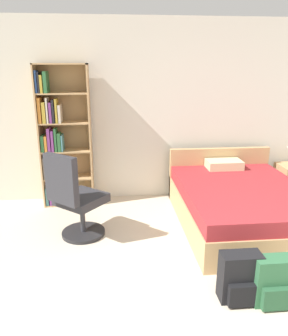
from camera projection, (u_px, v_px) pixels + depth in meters
wall_back at (187, 111)px, 4.85m from camera, size 9.00×0.06×2.60m
bookshelf at (60, 140)px, 4.57m from camera, size 0.71×0.29×1.98m
bed at (240, 203)px, 4.17m from camera, size 1.51×2.01×0.77m
office_chair at (75, 200)px, 3.74m from camera, size 0.71×0.72×1.05m
backpack_green at (273, 282)px, 2.75m from camera, size 0.33×0.22×0.43m
backpack_black at (240, 278)px, 2.79m from camera, size 0.34×0.23×0.44m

